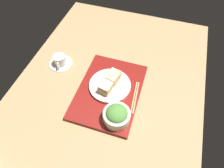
# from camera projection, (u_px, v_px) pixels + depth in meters

# --- Properties ---
(ground_plane) EXTENTS (1.40, 1.00, 0.03)m
(ground_plane) POSITION_uv_depth(u_px,v_px,m) (108.00, 88.00, 1.08)
(ground_plane) COLOR tan
(serving_tray) EXTENTS (0.44, 0.32, 0.02)m
(serving_tray) POSITION_uv_depth(u_px,v_px,m) (109.00, 91.00, 1.04)
(serving_tray) COLOR maroon
(serving_tray) RESTS_ON ground_plane
(sandwich_plate) EXTENTS (0.22, 0.22, 0.02)m
(sandwich_plate) POSITION_uv_depth(u_px,v_px,m) (110.00, 85.00, 1.04)
(sandwich_plate) COLOR white
(sandwich_plate) RESTS_ON serving_tray
(sandwich_near) EXTENTS (0.09, 0.07, 0.05)m
(sandwich_near) POSITION_uv_depth(u_px,v_px,m) (107.00, 86.00, 1.00)
(sandwich_near) COLOR beige
(sandwich_near) RESTS_ON sandwich_plate
(sandwich_far) EXTENTS (0.09, 0.07, 0.05)m
(sandwich_far) POSITION_uv_depth(u_px,v_px,m) (113.00, 77.00, 1.03)
(sandwich_far) COLOR beige
(sandwich_far) RESTS_ON sandwich_plate
(salad_bowl) EXTENTS (0.13, 0.13, 0.08)m
(salad_bowl) POSITION_uv_depth(u_px,v_px,m) (117.00, 115.00, 0.90)
(salad_bowl) COLOR beige
(salad_bowl) RESTS_ON serving_tray
(chopsticks_pair) EXTENTS (0.19, 0.03, 0.01)m
(chopsticks_pair) POSITION_uv_depth(u_px,v_px,m) (135.00, 97.00, 1.00)
(chopsticks_pair) COLOR tan
(chopsticks_pair) RESTS_ON serving_tray
(coffee_cup) EXTENTS (0.13, 0.13, 0.06)m
(coffee_cup) POSITION_uv_depth(u_px,v_px,m) (60.00, 61.00, 1.15)
(coffee_cup) COLOR white
(coffee_cup) RESTS_ON ground_plane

